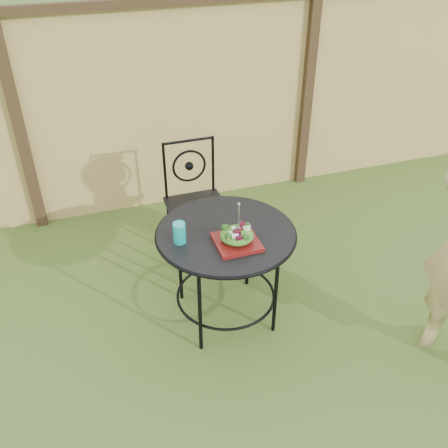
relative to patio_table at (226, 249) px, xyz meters
name	(u,v)px	position (x,y,z in m)	size (l,w,h in m)	color
ground	(261,363)	(0.07, -0.51, -0.59)	(60.00, 60.00, 0.00)	#2E4817
fence	(173,107)	(0.07, 1.69, 0.36)	(8.00, 0.12, 1.90)	#D3BA68
patio_table	(226,249)	(0.00, 0.00, 0.00)	(0.92, 0.92, 0.72)	black
patio_chair	(195,199)	(0.02, 0.81, -0.08)	(0.46, 0.46, 0.95)	black
salad_plate	(237,242)	(0.02, -0.15, 0.15)	(0.27, 0.27, 0.02)	#510D0B
salad	(237,235)	(0.02, -0.15, 0.20)	(0.21, 0.21, 0.08)	#235614
fork	(239,217)	(0.03, -0.15, 0.33)	(0.01, 0.01, 0.18)	silver
drinking_glass	(179,233)	(-0.31, -0.02, 0.21)	(0.08, 0.08, 0.14)	#0EA6A0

